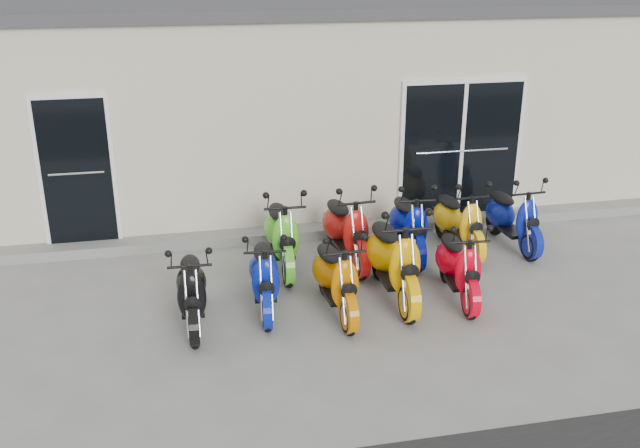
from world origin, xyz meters
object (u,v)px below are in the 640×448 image
Objects in this scene: scooter_front_orange_b at (394,249)px; scooter_back_red at (346,221)px; scooter_front_blue at (264,267)px; scooter_front_red at (459,257)px; scooter_front_black at (191,281)px; scooter_back_yellow at (459,214)px; scooter_back_green at (282,226)px; scooter_back_extra at (513,209)px; scooter_back_blue at (409,217)px; scooter_front_orange_a at (336,269)px.

scooter_front_orange_b reaches higher than scooter_back_red.
scooter_front_blue is 1.75m from scooter_back_red.
scooter_back_red is at bearing 134.19° from scooter_front_red.
scooter_front_black is 2.50m from scooter_front_orange_b.
scooter_back_yellow is (3.00, 1.23, 0.02)m from scooter_front_blue.
scooter_front_red is at bearing -32.70° from scooter_back_green.
scooter_front_red reaches higher than scooter_front_black.
scooter_front_blue is 4.04m from scooter_back_extra.
scooter_front_blue is 0.95× the size of scooter_back_blue.
scooter_front_orange_a is 0.98× the size of scooter_back_blue.
scooter_back_blue reaches higher than scooter_back_yellow.
scooter_back_blue is (1.41, 1.47, 0.01)m from scooter_front_orange_a.
scooter_front_orange_b is 1.07× the size of scooter_back_green.
scooter_back_red is 2.54m from scooter_back_extra.
scooter_back_yellow is at bearing 73.27° from scooter_front_red.
scooter_front_black is 0.96× the size of scooter_back_extra.
scooter_back_red reaches higher than scooter_front_black.
scooter_front_orange_a is 1.51m from scooter_back_red.
scooter_front_orange_b reaches higher than scooter_back_green.
scooter_back_yellow reaches higher than scooter_front_red.
scooter_back_green reaches higher than scooter_front_orange_a.
scooter_back_extra is at bearing -3.61° from scooter_back_red.
scooter_back_yellow is (0.58, 1.44, 0.02)m from scooter_front_red.
scooter_back_red is (0.91, 0.01, -0.00)m from scooter_back_green.
scooter_back_blue is (0.63, 1.26, -0.08)m from scooter_front_orange_b.
scooter_front_orange_a is at bearing -157.28° from scooter_back_extra.
scooter_front_orange_b is at bearing 12.63° from scooter_front_orange_a.
scooter_back_red reaches higher than scooter_front_blue.
scooter_front_black is 2.58m from scooter_back_red.
scooter_back_yellow is (3.88, 1.43, 0.02)m from scooter_front_black.
scooter_front_black is at bearing -174.77° from scooter_front_red.
scooter_front_red is 0.90× the size of scooter_back_green.
scooter_back_yellow is at bearing 27.28° from scooter_front_blue.
scooter_front_orange_a reaches higher than scooter_front_black.
scooter_back_extra is (1.61, 0.01, -0.01)m from scooter_back_blue.
scooter_front_red is (1.59, 0.05, -0.02)m from scooter_front_orange_a.
scooter_back_blue reaches higher than scooter_front_black.
scooter_back_yellow is 1.00× the size of scooter_back_extra.
scooter_back_red is at bearing 68.93° from scooter_front_orange_a.
scooter_front_orange_b is at bearing 3.24° from scooter_front_blue.
scooter_back_blue reaches higher than scooter_back_extra.
scooter_front_blue is 2.54m from scooter_back_blue.
scooter_front_blue is (0.88, 0.21, 0.00)m from scooter_front_black.
scooter_back_green is 1.01× the size of scooter_back_red.
scooter_front_orange_b reaches higher than scooter_front_orange_a.
scooter_front_orange_a is 2.04m from scooter_back_blue.
scooter_front_orange_a is at bearing -164.57° from scooter_front_orange_b.
scooter_back_extra reaches higher than scooter_front_blue.
scooter_front_black is 0.94× the size of scooter_back_blue.
scooter_back_green is 1.06× the size of scooter_back_blue.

